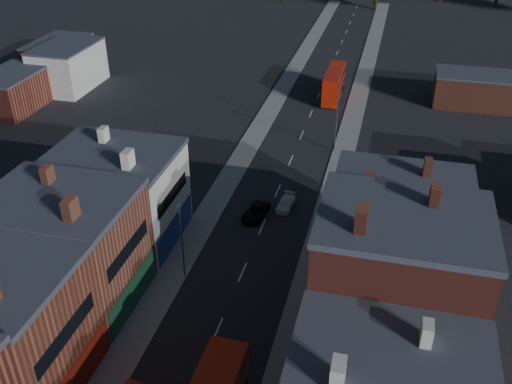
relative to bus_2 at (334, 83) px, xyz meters
The scene contains 7 objects.
pavement_west 30.86m from the bus_2, 106.84° to the right, with size 3.00×200.00×0.12m, color gray.
pavement_east 29.82m from the bus_2, 82.09° to the right, with size 3.00×200.00×0.12m, color gray.
lamp_post_2 50.07m from the bus_2, 98.75° to the right, with size 0.25×0.70×8.12m.
lamp_post_3 19.76m from the bus_2, 81.84° to the right, with size 0.25×0.70×8.12m.
bus_2 is the anchor object (origin of this frame).
car_2 37.87m from the bus_2, 95.48° to the right, with size 2.11×4.57×1.27m, color black.
car_3 35.01m from the bus_2, 91.19° to the right, with size 1.59×3.92×1.14m, color silver.
Camera 1 is at (11.98, -9.76, 35.24)m, focal length 40.00 mm.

